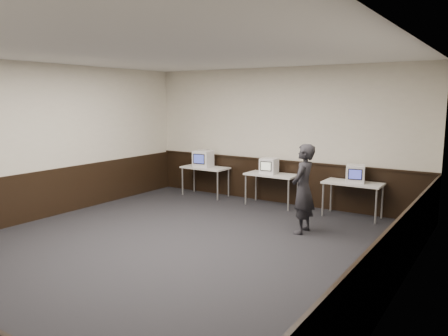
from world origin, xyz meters
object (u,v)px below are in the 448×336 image
object	(u,v)px
desk_center	(272,177)
emac_center	(269,166)
emac_left	(203,159)
emac_right	(355,174)
person	(303,189)
desk_right	(353,186)
desk_left	(205,170)

from	to	relation	value
desk_center	emac_center	distance (m)	0.26
emac_left	desk_center	bearing A→B (deg)	-6.73
desk_center	emac_right	distance (m)	1.96
emac_right	person	size ratio (longest dim) A/B	0.28
emac_left	desk_right	bearing A→B (deg)	-7.26
desk_center	emac_right	size ratio (longest dim) A/B	2.56
desk_right	person	world-z (taller)	person
emac_left	emac_center	distance (m)	1.87
desk_left	emac_center	world-z (taller)	emac_center
emac_left	desk_left	bearing A→B (deg)	36.03
desk_left	person	distance (m)	3.71
desk_center	emac_center	size ratio (longest dim) A/B	2.85
desk_left	person	xyz separation A→B (m)	(3.35, -1.58, 0.15)
emac_left	emac_center	world-z (taller)	emac_left
desk_center	desk_right	distance (m)	1.90
desk_center	emac_left	bearing A→B (deg)	-178.93
desk_right	emac_left	distance (m)	3.85
desk_center	emac_right	xyz separation A→B (m)	(1.94, -0.01, 0.26)
person	emac_right	bearing A→B (deg)	160.83
emac_right	person	bearing A→B (deg)	-121.81
desk_left	person	world-z (taller)	person
desk_left	desk_right	world-z (taller)	same
emac_right	desk_left	bearing A→B (deg)	165.45
person	emac_left	bearing A→B (deg)	-116.23
desk_center	emac_left	size ratio (longest dim) A/B	2.39
desk_center	desk_left	bearing A→B (deg)	180.00
emac_center	desk_center	bearing A→B (deg)	3.16
desk_right	emac_left	size ratio (longest dim) A/B	2.39
desk_right	emac_right	world-z (taller)	emac_right
emac_center	emac_right	xyz separation A→B (m)	(2.01, 0.00, 0.00)
desk_right	desk_left	bearing A→B (deg)	180.00
desk_left	desk_right	xyz separation A→B (m)	(3.80, 0.00, 0.00)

